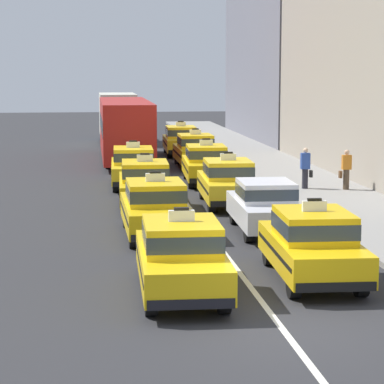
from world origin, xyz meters
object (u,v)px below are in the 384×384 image
object	(u,v)px
taxi_left_nearest	(181,256)
pedestrian_by_storefront	(346,170)
taxi_left_fourth	(133,166)
taxi_right_fifth	(195,150)
bus_left_fifth	(125,127)
pedestrian_near_crosswalk	(305,168)
taxi_right_sixth	(181,140)
taxi_right_fourth	(206,163)
sedan_right_second	(265,205)
taxi_left_second	(155,207)
box_truck_left_sixth	(117,116)
taxi_left_third	(145,183)
taxi_right_nearest	(313,244)
taxi_right_third	(228,181)

from	to	relation	value
taxi_left_nearest	pedestrian_by_storefront	xyz separation A→B (m)	(8.21, 14.14, 0.06)
taxi_left_fourth	taxi_right_fifth	world-z (taller)	same
bus_left_fifth	taxi_right_fifth	size ratio (longest dim) A/B	2.45
taxi_left_nearest	pedestrian_near_crosswalk	size ratio (longest dim) A/B	2.82
taxi_right_sixth	pedestrian_near_crosswalk	world-z (taller)	taxi_right_sixth
taxi_left_nearest	bus_left_fifth	distance (m)	26.83
taxi_right_fourth	taxi_right_sixth	world-z (taller)	same
sedan_right_second	pedestrian_near_crosswalk	xyz separation A→B (m)	(3.37, 7.96, 0.12)
bus_left_fifth	pedestrian_near_crosswalk	bearing A→B (deg)	-61.62
taxi_left_second	taxi_right_fifth	distance (m)	17.45
taxi_left_second	taxi_right_fifth	size ratio (longest dim) A/B	1.00
taxi_right_fifth	bus_left_fifth	bearing A→B (deg)	135.42
taxi_right_fifth	box_truck_left_sixth	bearing A→B (deg)	102.69
taxi_left_third	taxi_left_fourth	size ratio (longest dim) A/B	1.00
taxi_left_nearest	pedestrian_near_crosswalk	world-z (taller)	taxi_left_nearest
taxi_right_nearest	pedestrian_near_crosswalk	xyz separation A→B (m)	(3.50, 13.74, 0.09)
sedan_right_second	taxi_right_sixth	bearing A→B (deg)	89.87
taxi_right_nearest	pedestrian_near_crosswalk	size ratio (longest dim) A/B	2.83
sedan_right_second	taxi_right_fourth	size ratio (longest dim) A/B	0.94
taxi_left_third	pedestrian_by_storefront	distance (m)	8.51
bus_left_fifth	taxi_right_nearest	bearing A→B (deg)	-83.22
taxi_left_second	pedestrian_near_crosswalk	distance (m)	10.58
taxi_left_third	pedestrian_by_storefront	xyz separation A→B (m)	(8.15, 2.45, 0.06)
bus_left_fifth	taxi_right_fifth	distance (m)	4.75
sedan_right_second	pedestrian_near_crosswalk	world-z (taller)	pedestrian_near_crosswalk
taxi_right_third	taxi_right_sixth	xyz separation A→B (m)	(0.33, 17.68, 0.00)
taxi_right_nearest	box_truck_left_sixth	bearing A→B (deg)	94.68
taxi_left_second	taxi_right_sixth	size ratio (longest dim) A/B	0.99
taxi_left_third	taxi_right_sixth	bearing A→B (deg)	79.42
bus_left_fifth	sedan_right_second	xyz separation A→B (m)	(3.22, -20.15, -0.97)
taxi_left_second	taxi_left_fourth	xyz separation A→B (m)	(-0.03, 10.53, 0.00)
taxi_right_fourth	pedestrian_near_crosswalk	size ratio (longest dim) A/B	2.85
taxi_left_second	taxi_right_fourth	size ratio (longest dim) A/B	0.98
taxi_right_nearest	taxi_right_sixth	world-z (taller)	same
taxi_left_nearest	bus_left_fifth	bearing A→B (deg)	89.78
bus_left_fifth	taxi_right_fifth	bearing A→B (deg)	-44.58
bus_left_fifth	taxi_right_sixth	world-z (taller)	bus_left_fifth
taxi_left_third	taxi_right_fifth	size ratio (longest dim) A/B	1.01
taxi_right_fourth	bus_left_fifth	bearing A→B (deg)	108.02
bus_left_fifth	pedestrian_near_crosswalk	xyz separation A→B (m)	(6.58, -12.18, -0.85)
taxi_left_nearest	taxi_left_third	distance (m)	11.70
taxi_right_nearest	pedestrian_by_storefront	world-z (taller)	taxi_right_nearest
taxi_left_second	sedan_right_second	xyz separation A→B (m)	(3.34, 0.23, -0.03)
taxi_left_nearest	sedan_right_second	world-z (taller)	taxi_left_nearest
taxi_left_second	box_truck_left_sixth	size ratio (longest dim) A/B	0.66
pedestrian_by_storefront	taxi_left_third	bearing A→B (deg)	-163.28
taxi_left_fourth	taxi_right_nearest	xyz separation A→B (m)	(3.23, -16.08, 0.00)
taxi_left_nearest	box_truck_left_sixth	world-z (taller)	box_truck_left_sixth
taxi_left_fourth	taxi_right_fourth	distance (m)	3.21
taxi_right_third	pedestrian_by_storefront	distance (m)	5.69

